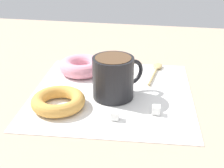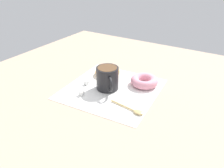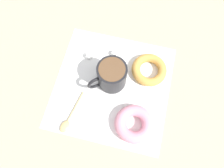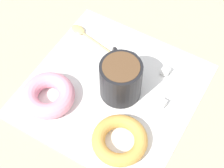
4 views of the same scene
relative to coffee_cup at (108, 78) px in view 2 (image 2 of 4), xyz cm
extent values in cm
cube|color=tan|center=(-1.96, -0.33, -5.86)|extent=(120.00, 120.00, 2.00)
cube|color=white|center=(-0.70, 1.41, -4.71)|extent=(36.62, 36.62, 0.30)
cylinder|color=black|center=(-0.15, -0.14, -0.19)|extent=(8.63, 8.63, 8.74)
cylinder|color=brown|center=(-0.15, -0.14, 3.98)|extent=(7.43, 7.43, 0.60)
torus|color=black|center=(3.38, 3.13, -0.19)|extent=(4.86, 4.60, 5.79)
torus|color=pink|center=(-10.10, 10.80, -2.88)|extent=(11.02, 11.02, 3.37)
torus|color=gold|center=(-10.16, -6.72, -3.25)|extent=(10.82, 10.82, 2.62)
ellipsoid|color=#D8B772|center=(8.51, 17.20, -4.11)|extent=(2.86, 3.89, 0.90)
cylinder|color=#D8B772|center=(7.67, 11.05, -4.28)|extent=(1.95, 10.32, 0.56)
cube|color=white|center=(1.76, -9.25, -3.80)|extent=(1.52, 1.52, 1.52)
cube|color=white|center=(9.24, -5.88, -3.76)|extent=(1.60, 1.60, 1.60)
camera|label=1|loc=(9.92, -58.45, 26.79)|focal=50.00mm
camera|label=2|loc=(62.30, 40.05, 38.61)|focal=35.00mm
camera|label=3|loc=(-7.33, 22.73, 58.33)|focal=35.00mm
camera|label=4|loc=(-36.37, -22.56, 62.03)|focal=60.00mm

